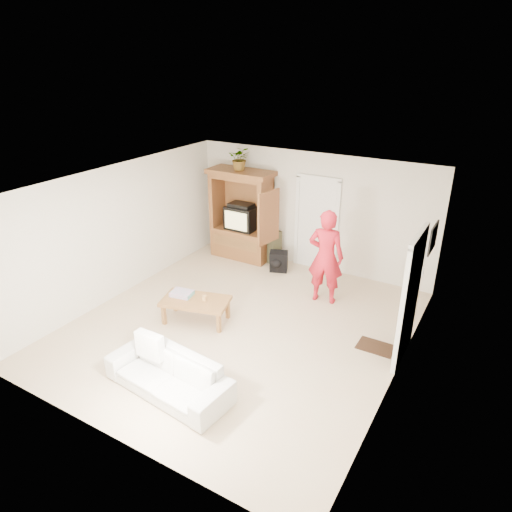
{
  "coord_description": "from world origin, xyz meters",
  "views": [
    {
      "loc": [
        3.75,
        -5.85,
        4.48
      ],
      "look_at": [
        -0.01,
        0.6,
        1.15
      ],
      "focal_mm": 32.0,
      "sensor_mm": 36.0,
      "label": 1
    }
  ],
  "objects_px": {
    "armoire": "(242,221)",
    "man": "(326,257)",
    "coffee_table": "(196,302)",
    "sofa": "(168,375)"
  },
  "relations": [
    {
      "from": "armoire",
      "to": "man",
      "type": "bearing_deg",
      "value": -22.13
    },
    {
      "from": "armoire",
      "to": "man",
      "type": "xyz_separation_m",
      "value": [
        2.49,
        -1.01,
        0.03
      ]
    },
    {
      "from": "armoire",
      "to": "coffee_table",
      "type": "xyz_separation_m",
      "value": [
        0.8,
        -2.9,
        -0.52
      ]
    },
    {
      "from": "man",
      "to": "coffee_table",
      "type": "height_order",
      "value": "man"
    },
    {
      "from": "sofa",
      "to": "armoire",
      "type": "bearing_deg",
      "value": 115.23
    },
    {
      "from": "armoire",
      "to": "sofa",
      "type": "xyz_separation_m",
      "value": [
        1.6,
        -4.61,
        -0.63
      ]
    },
    {
      "from": "armoire",
      "to": "coffee_table",
      "type": "height_order",
      "value": "armoire"
    },
    {
      "from": "sofa",
      "to": "coffee_table",
      "type": "xyz_separation_m",
      "value": [
        -0.81,
        1.71,
        0.11
      ]
    },
    {
      "from": "armoire",
      "to": "man",
      "type": "distance_m",
      "value": 2.69
    },
    {
      "from": "armoire",
      "to": "man",
      "type": "relative_size",
      "value": 1.12
    }
  ]
}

